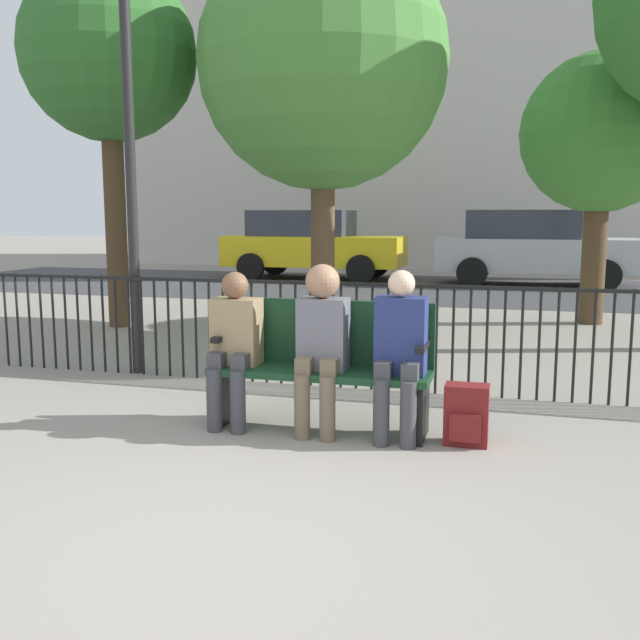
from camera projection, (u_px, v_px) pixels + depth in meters
name	position (u px, v px, depth m)	size (l,w,h in m)	color
ground_plane	(211.00, 549.00, 3.30)	(80.00, 80.00, 0.00)	gray
park_bench	(323.00, 361.00, 5.11)	(1.57, 0.45, 0.92)	#14381E
seated_person_0	(234.00, 341.00, 5.13)	(0.34, 0.39, 1.13)	#3D3D42
seated_person_1	(321.00, 337.00, 4.96)	(0.34, 0.39, 1.19)	brown
seated_person_2	(400.00, 347.00, 4.82)	(0.34, 0.39, 1.16)	#3D3D42
backpack	(466.00, 415.00, 4.77)	(0.29, 0.22, 0.41)	maroon
fence_railing	(357.00, 326.00, 6.25)	(9.01, 0.03, 0.95)	black
tree_0	(323.00, 64.00, 8.89)	(3.15, 3.15, 4.97)	brown
tree_1	(109.00, 56.00, 9.33)	(2.30, 2.30, 4.78)	#4C3823
tree_2	(601.00, 135.00, 9.71)	(2.16, 2.16, 3.71)	#4C3823
lamp_post	(128.00, 108.00, 6.60)	(0.28, 0.28, 3.82)	black
street_surface	(449.00, 289.00, 14.74)	(24.00, 6.00, 0.01)	#3D3D3F
parked_car_0	(533.00, 246.00, 15.33)	(4.20, 1.94, 1.62)	#B7B7BC
parked_car_1	(311.00, 243.00, 16.93)	(4.20, 1.94, 1.62)	yellow
building_facade	(481.00, 9.00, 21.25)	(20.00, 6.00, 15.18)	beige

